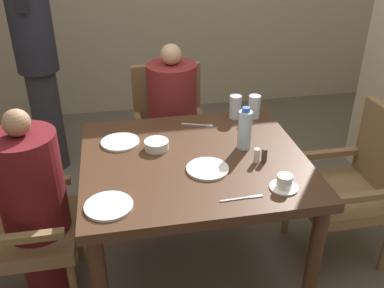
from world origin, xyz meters
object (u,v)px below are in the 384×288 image
(plate_main_left, at_px, (120,142))
(bowl_small, at_px, (157,145))
(standing_host, at_px, (36,55))
(water_bottle, at_px, (245,129))
(diner_in_left_chair, at_px, (35,208))
(diner_in_far_chair, at_px, (173,125))
(chair_far_side, at_px, (170,128))
(plate_main_right, at_px, (208,169))
(teacup_with_saucer, at_px, (284,183))
(plate_dessert_center, at_px, (109,206))
(chair_right_side, at_px, (356,182))
(glass_tall_near, at_px, (235,107))
(chair_left_side, at_px, (8,222))
(glass_tall_mid, at_px, (254,107))

(plate_main_left, xyz_separation_m, bowl_small, (0.18, -0.10, 0.02))
(standing_host, height_order, water_bottle, standing_host)
(plate_main_left, height_order, bowl_small, bowl_small)
(diner_in_left_chair, distance_m, diner_in_far_chair, 1.08)
(chair_far_side, xyz_separation_m, bowl_small, (-0.17, -0.75, 0.29))
(plate_main_right, bearing_deg, standing_host, 122.41)
(teacup_with_saucer, bearing_deg, water_bottle, 99.89)
(diner_in_far_chair, height_order, plate_dessert_center, diner_in_far_chair)
(diner_in_far_chair, relative_size, plate_dessert_center, 5.53)
(water_bottle, bearing_deg, plate_main_left, 164.93)
(diner_in_far_chair, xyz_separation_m, plate_dessert_center, (-0.43, -1.07, 0.18))
(chair_right_side, bearing_deg, glass_tall_near, 145.85)
(chair_right_side, relative_size, plate_main_left, 4.44)
(water_bottle, bearing_deg, standing_host, 132.04)
(teacup_with_saucer, xyz_separation_m, water_bottle, (-0.07, 0.39, 0.08))
(standing_host, bearing_deg, plate_main_left, -64.50)
(chair_left_side, height_order, glass_tall_mid, chair_left_side)
(chair_left_side, distance_m, chair_far_side, 1.28)
(chair_left_side, relative_size, teacup_with_saucer, 7.08)
(chair_left_side, bearing_deg, plate_main_left, 20.81)
(plate_main_left, distance_m, bowl_small, 0.21)
(diner_in_far_chair, xyz_separation_m, chair_right_side, (0.94, -0.74, -0.09))
(glass_tall_mid, bearing_deg, standing_host, 144.44)
(diner_in_left_chair, xyz_separation_m, plate_main_right, (0.84, -0.13, 0.20))
(plate_main_right, bearing_deg, chair_far_side, 92.39)
(chair_right_side, height_order, water_bottle, water_bottle)
(plate_main_right, relative_size, teacup_with_saucer, 1.59)
(plate_main_left, xyz_separation_m, water_bottle, (0.63, -0.17, 0.10))
(chair_left_side, distance_m, bowl_small, 0.83)
(plate_main_right, xyz_separation_m, glass_tall_mid, (0.40, 0.52, 0.06))
(glass_tall_near, xyz_separation_m, glass_tall_mid, (0.11, -0.02, 0.00))
(plate_main_right, bearing_deg, chair_right_side, 8.01)
(chair_left_side, height_order, bowl_small, chair_left_side)
(standing_host, bearing_deg, diner_in_left_chair, -86.00)
(standing_host, xyz_separation_m, water_bottle, (1.17, -1.29, -0.07))
(standing_host, relative_size, plate_main_right, 8.45)
(diner_in_left_chair, xyz_separation_m, diner_in_far_chair, (0.80, 0.74, 0.02))
(diner_in_far_chair, height_order, plate_main_right, diner_in_far_chair)
(glass_tall_near, bearing_deg, glass_tall_mid, -10.19)
(diner_in_left_chair, bearing_deg, water_bottle, 2.75)
(chair_far_side, height_order, standing_host, standing_host)
(standing_host, bearing_deg, chair_left_side, -91.95)
(plate_main_right, height_order, glass_tall_mid, glass_tall_mid)
(bowl_small, height_order, glass_tall_mid, glass_tall_mid)
(chair_right_side, xyz_separation_m, teacup_with_saucer, (-0.59, -0.34, 0.29))
(diner_in_left_chair, bearing_deg, chair_right_side, -0.00)
(diner_in_far_chair, relative_size, glass_tall_near, 8.14)
(diner_in_left_chair, distance_m, chair_far_side, 1.19)
(standing_host, distance_m, plate_main_left, 1.25)
(plate_dessert_center, bearing_deg, diner_in_far_chair, 68.19)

